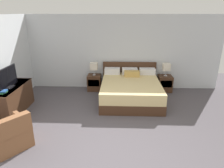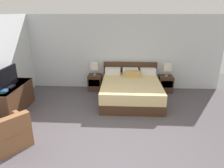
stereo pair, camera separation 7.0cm
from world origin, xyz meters
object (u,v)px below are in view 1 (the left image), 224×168
at_px(nightstand_right, 165,83).
at_px(book_blue_cover, 1,91).
at_px(nightstand_left, 94,82).
at_px(bed, 130,90).
at_px(table_lamp_right, 166,67).
at_px(dresser, 13,99).
at_px(tv, 8,78).
at_px(table_lamp_left, 94,66).
at_px(book_red_cover, 2,92).
at_px(armchair_by_window, 10,135).

bearing_deg(nightstand_right, book_blue_cover, -153.98).
bearing_deg(nightstand_left, bed, -31.63).
height_order(table_lamp_right, dresser, table_lamp_right).
relative_size(nightstand_left, tv, 0.66).
xyz_separation_m(nightstand_left, table_lamp_left, (0.00, 0.00, 0.58)).
bearing_deg(dresser, table_lamp_right, 21.25).
xyz_separation_m(bed, dresser, (-3.19, -0.96, 0.06)).
xyz_separation_m(bed, table_lamp_right, (1.22, 0.75, 0.53)).
relative_size(nightstand_left, book_red_cover, 2.63).
height_order(table_lamp_left, tv, tv).
relative_size(table_lamp_left, tv, 0.53).
distance_m(nightstand_left, book_red_cover, 2.96).
height_order(table_lamp_right, armchair_by_window, table_lamp_right).
distance_m(book_red_cover, armchair_by_window, 1.35).
bearing_deg(armchair_by_window, dresser, 114.58).
bearing_deg(nightstand_right, table_lamp_left, 179.97).
bearing_deg(armchair_by_window, book_red_cover, 122.74).
bearing_deg(book_red_cover, table_lamp_right, 26.02).
xyz_separation_m(tv, book_blue_cover, (0.00, -0.36, -0.21)).
height_order(tv, armchair_by_window, tv).
xyz_separation_m(bed, tv, (-3.19, -1.04, 0.68)).
relative_size(dresser, book_blue_cover, 6.18).
distance_m(table_lamp_right, armchair_by_window, 4.95).
height_order(table_lamp_left, armchair_by_window, table_lamp_left).
bearing_deg(tv, book_blue_cover, -89.69).
relative_size(tv, book_red_cover, 4.01).
relative_size(table_lamp_left, armchair_by_window, 0.45).
relative_size(nightstand_left, armchair_by_window, 0.56).
bearing_deg(table_lamp_left, nightstand_right, -0.03).
distance_m(dresser, armchair_by_window, 1.65).
relative_size(bed, nightstand_right, 3.86).
bearing_deg(book_blue_cover, tv, 90.31).
height_order(table_lamp_left, book_blue_cover, table_lamp_left).
distance_m(table_lamp_right, dresser, 4.75).
distance_m(table_lamp_left, dresser, 2.66).
bearing_deg(book_red_cover, nightstand_right, 26.01).
bearing_deg(dresser, nightstand_left, 40.91).
xyz_separation_m(nightstand_left, book_red_cover, (-1.97, -2.15, 0.48)).
height_order(tv, book_red_cover, tv).
bearing_deg(armchair_by_window, table_lamp_right, 40.83).
bearing_deg(bed, dresser, -163.20).
bearing_deg(tv, armchair_by_window, -64.39).
height_order(book_red_cover, armchair_by_window, book_red_cover).
distance_m(bed, tv, 3.42).
xyz_separation_m(nightstand_right, book_blue_cover, (-4.40, -2.15, 0.52)).
relative_size(dresser, book_red_cover, 6.97).
distance_m(nightstand_left, tv, 2.76).
distance_m(nightstand_right, table_lamp_left, 2.50).
distance_m(book_red_cover, book_blue_cover, 0.03).
xyz_separation_m(table_lamp_right, dresser, (-4.41, -1.71, -0.47)).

